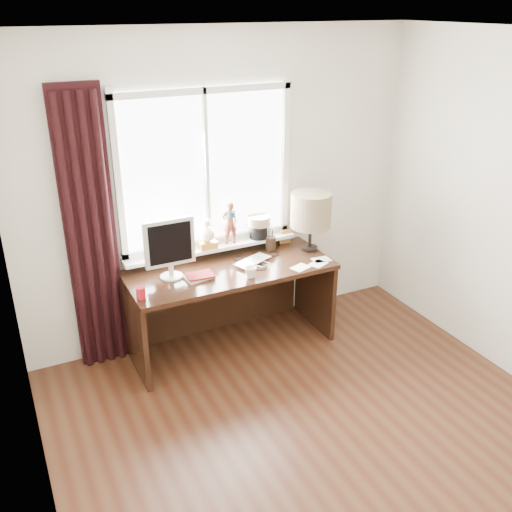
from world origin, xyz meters
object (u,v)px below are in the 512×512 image
monitor (170,245)px  red_cup (141,293)px  mug (251,272)px  laptop (253,261)px  desk (226,289)px  table_lamp (311,211)px

monitor → red_cup: bearing=-143.0°
red_cup → monitor: monitor is taller
mug → laptop: bearing=61.2°
laptop → mug: 0.28m
desk → monitor: size_ratio=3.47×
mug → table_lamp: (0.70, 0.27, 0.32)m
laptop → desk: (-0.21, 0.09, -0.26)m
laptop → mug: bearing=-141.0°
red_cup → table_lamp: 1.62m
mug → monitor: (-0.56, 0.28, 0.23)m
red_cup → table_lamp: bearing=8.2°
red_cup → table_lamp: table_lamp is taller
desk → mug: bearing=-77.4°
laptop → mug: mug is taller
laptop → desk: laptop is taller
red_cup → table_lamp: size_ratio=0.17×
laptop → mug: (-0.13, -0.24, 0.03)m
red_cup → monitor: 0.45m
laptop → monitor: size_ratio=0.69×
red_cup → mug: bearing=-2.8°
red_cup → desk: 0.90m
table_lamp → laptop: bearing=-177.4°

